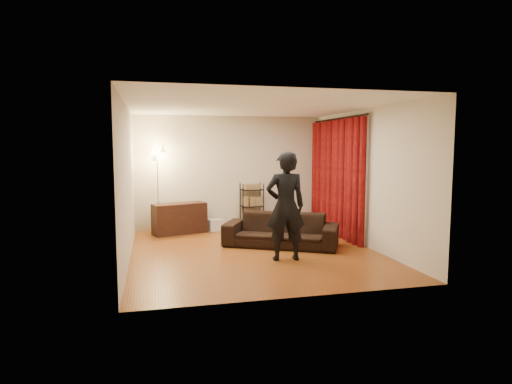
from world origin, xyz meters
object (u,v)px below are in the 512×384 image
object	(u,v)px
floor_lamp	(158,191)
person	(285,206)
wire_shelf	(252,206)
sofa	(281,230)
storage_boxes	(216,225)
media_cabinet	(180,218)

from	to	relation	value
floor_lamp	person	bearing A→B (deg)	-52.71
wire_shelf	floor_lamp	size ratio (longest dim) A/B	0.56
person	wire_shelf	xyz separation A→B (m)	(0.08, 2.93, -0.40)
sofa	storage_boxes	distance (m)	2.12
person	media_cabinet	world-z (taller)	person
person	media_cabinet	xyz separation A→B (m)	(-1.65, 2.74, -0.60)
sofa	floor_lamp	bearing A→B (deg)	170.37
storage_boxes	wire_shelf	xyz separation A→B (m)	(0.89, 0.08, 0.41)
storage_boxes	wire_shelf	distance (m)	0.98
sofa	wire_shelf	bearing A→B (deg)	121.99
person	floor_lamp	size ratio (longest dim) A/B	0.97
floor_lamp	wire_shelf	bearing A→B (deg)	3.79
wire_shelf	sofa	bearing A→B (deg)	-102.71
sofa	person	distance (m)	1.21
storage_boxes	floor_lamp	bearing A→B (deg)	-177.25
sofa	person	bearing A→B (deg)	-75.11
media_cabinet	floor_lamp	bearing A→B (deg)	156.68
media_cabinet	storage_boxes	xyz separation A→B (m)	(0.84, 0.11, -0.21)
sofa	wire_shelf	world-z (taller)	wire_shelf
sofa	floor_lamp	world-z (taller)	floor_lamp
media_cabinet	floor_lamp	size ratio (longest dim) A/B	0.61
person	storage_boxes	world-z (taller)	person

